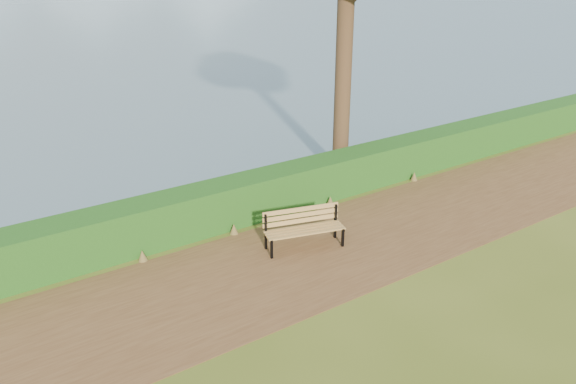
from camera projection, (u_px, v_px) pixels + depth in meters
ground at (330, 258)px, 11.43m from camera, size 140.00×140.00×0.00m
path at (321, 252)px, 11.66m from camera, size 40.00×3.40×0.01m
hedge at (263, 194)px, 13.21m from camera, size 32.00×0.85×1.00m
bench at (303, 225)px, 11.72m from camera, size 1.75×0.92×0.84m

